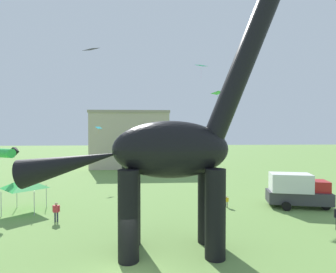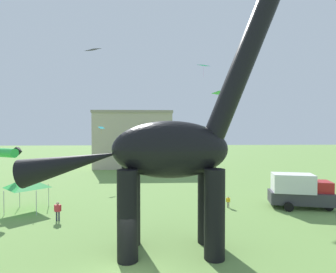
% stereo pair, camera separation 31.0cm
% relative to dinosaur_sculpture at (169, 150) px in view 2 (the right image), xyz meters
% --- Properties ---
extents(dinosaur_sculpture, '(16.15, 3.42, 16.88)m').
position_rel_dinosaur_sculpture_xyz_m(dinosaur_sculpture, '(0.00, 0.00, 0.00)').
color(dinosaur_sculpture, black).
rests_on(dinosaur_sculpture, ground_plane).
extents(parked_box_truck, '(5.94, 3.38, 3.20)m').
position_rel_dinosaur_sculpture_xyz_m(parked_box_truck, '(12.71, 8.41, -4.46)').
color(parked_box_truck, '#38383D').
rests_on(parked_box_truck, ground_plane).
extents(person_photographer, '(0.40, 0.18, 1.06)m').
position_rel_dinosaur_sculpture_xyz_m(person_photographer, '(6.04, 8.82, -5.46)').
color(person_photographer, '#6B6056').
rests_on(person_photographer, ground_plane).
extents(person_vendor_side, '(0.57, 0.25, 1.53)m').
position_rel_dinosaur_sculpture_xyz_m(person_vendor_side, '(-8.59, 5.80, -5.18)').
color(person_vendor_side, '#2D3347').
rests_on(person_vendor_side, ground_plane).
extents(festival_canopy_tent, '(3.15, 3.15, 3.00)m').
position_rel_dinosaur_sculpture_xyz_m(festival_canopy_tent, '(-12.31, 8.79, -3.56)').
color(festival_canopy_tent, '#B2B2B7').
rests_on(festival_canopy_tent, ground_plane).
extents(kite_mid_right, '(3.06, 3.08, 0.88)m').
position_rel_dinosaur_sculpture_xyz_m(kite_mid_right, '(-14.65, 9.94, -0.91)').
color(kite_mid_right, green).
extents(kite_far_left, '(0.97, 0.98, 1.08)m').
position_rel_dinosaur_sculpture_xyz_m(kite_far_left, '(-8.28, 22.26, 1.52)').
color(kite_far_left, '#19B2B7').
extents(kite_far_right, '(1.78, 1.66, 1.75)m').
position_rel_dinosaur_sculpture_xyz_m(kite_far_right, '(5.51, 18.91, 9.57)').
color(kite_far_right, '#19B2B7').
extents(kite_trailing, '(1.56, 1.50, 0.27)m').
position_rel_dinosaur_sculpture_xyz_m(kite_trailing, '(-6.36, 8.55, 8.36)').
color(kite_trailing, black).
extents(kite_high_left, '(1.16, 1.16, 1.16)m').
position_rel_dinosaur_sculpture_xyz_m(kite_high_left, '(4.10, 4.68, 4.05)').
color(kite_high_left, green).
extents(background_building_block, '(15.11, 13.83, 11.01)m').
position_rel_dinosaur_sculpture_xyz_m(background_building_block, '(-4.93, 40.72, -0.59)').
color(background_building_block, '#B7A893').
rests_on(background_building_block, ground_plane).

